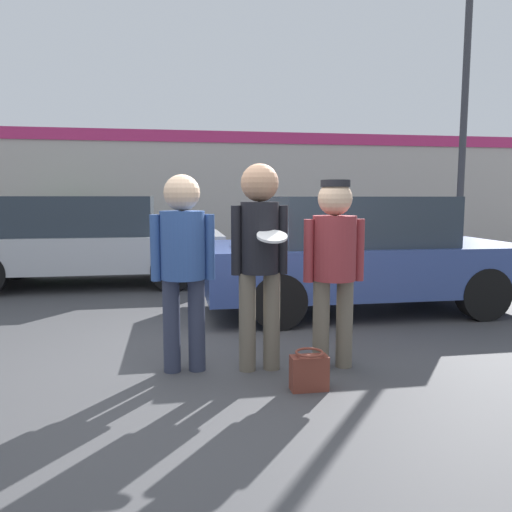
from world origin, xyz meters
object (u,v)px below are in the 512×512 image
object	(u,v)px
parked_car_far	(86,240)
parked_car_near	(359,254)
street_lamp	(480,79)
person_middle_with_frisbee	(260,247)
handbag	(309,371)
shrub	(66,229)
person_right	(334,255)
person_left	(183,254)

from	to	relation	value
parked_car_far	parked_car_near	bearing A→B (deg)	-34.01
parked_car_far	street_lamp	xyz separation A→B (m)	(6.81, -0.92, 2.79)
person_middle_with_frisbee	handbag	world-z (taller)	person_middle_with_frisbee
parked_car_far	handbag	world-z (taller)	parked_car_far
shrub	handbag	distance (m)	9.44
shrub	person_middle_with_frisbee	bearing A→B (deg)	-68.28
person_right	parked_car_far	world-z (taller)	person_right
person_left	parked_car_near	world-z (taller)	person_left
person_middle_with_frisbee	parked_car_near	world-z (taller)	person_middle_with_frisbee
parked_car_near	street_lamp	world-z (taller)	street_lamp
street_lamp	person_right	bearing A→B (deg)	-134.71
parked_car_near	parked_car_far	size ratio (longest dim) A/B	0.91
person_left	shrub	bearing A→B (deg)	107.75
person_left	parked_car_near	distance (m)	3.18
parked_car_far	shrub	distance (m)	3.51
parked_car_near	handbag	world-z (taller)	parked_car_near
person_left	shrub	size ratio (longest dim) A/B	1.13
person_left	parked_car_far	bearing A→B (deg)	108.39
person_left	street_lamp	xyz separation A→B (m)	(5.24, 3.82, 2.52)
street_lamp	shrub	bearing A→B (deg)	151.35
person_left	handbag	size ratio (longest dim) A/B	5.41
parked_car_far	handbag	distance (m)	5.97
parked_car_near	person_middle_with_frisbee	bearing A→B (deg)	-129.31
person_right	shrub	xyz separation A→B (m)	(-3.92, 8.23, -0.26)
handbag	person_middle_with_frisbee	bearing A→B (deg)	119.91
person_middle_with_frisbee	street_lamp	bearing A→B (deg)	40.46
street_lamp	shrub	distance (m)	9.35
person_right	handbag	distance (m)	1.06
street_lamp	parked_car_near	bearing A→B (deg)	-147.97
shrub	parked_car_near	bearing A→B (deg)	-50.39
street_lamp	handbag	distance (m)	7.04
person_left	person_right	world-z (taller)	person_left
person_left	parked_car_far	distance (m)	5.00
person_right	street_lamp	bearing A→B (deg)	45.29
person_right	street_lamp	distance (m)	6.11
person_middle_with_frisbee	shrub	size ratio (longest dim) A/B	1.19
person_right	handbag	size ratio (longest dim) A/B	5.28
parked_car_near	parked_car_far	bearing A→B (deg)	145.99
parked_car_near	shrub	xyz separation A→B (m)	(-5.00, 6.05, 0.00)
person_left	street_lamp	distance (m)	6.96
person_middle_with_frisbee	person_left	bearing A→B (deg)	173.00
person_right	shrub	size ratio (longest dim) A/B	1.10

